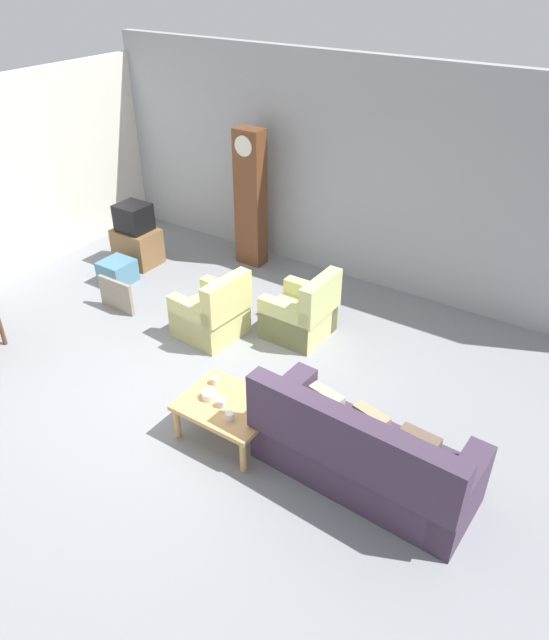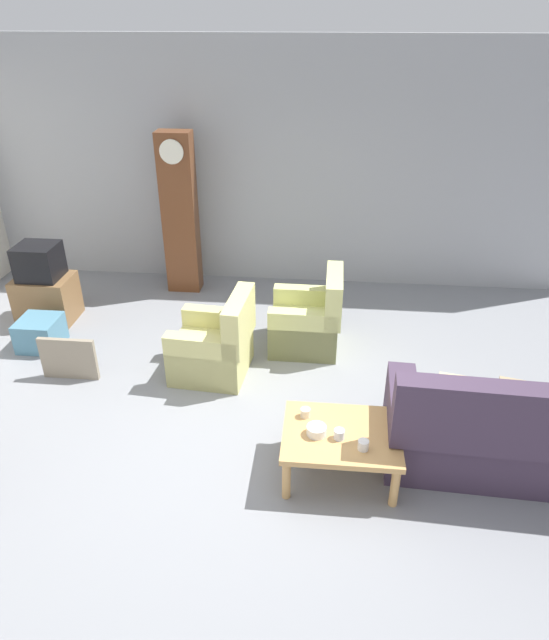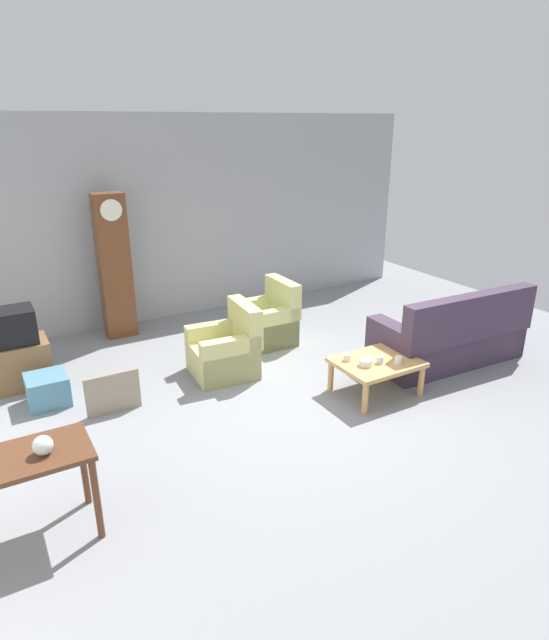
{
  "view_description": "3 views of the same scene",
  "coord_description": "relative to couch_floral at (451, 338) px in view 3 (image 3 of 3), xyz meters",
  "views": [
    {
      "loc": [
        3.7,
        -3.87,
        4.38
      ],
      "look_at": [
        0.56,
        0.83,
        0.76
      ],
      "focal_mm": 33.12,
      "sensor_mm": 36.0,
      "label": 1
    },
    {
      "loc": [
        0.55,
        -3.88,
        3.45
      ],
      "look_at": [
        0.08,
        0.87,
        0.78
      ],
      "focal_mm": 31.47,
      "sensor_mm": 36.0,
      "label": 2
    },
    {
      "loc": [
        -3.19,
        -4.65,
        3.08
      ],
      "look_at": [
        -0.02,
        0.77,
        0.73
      ],
      "focal_mm": 30.0,
      "sensor_mm": 36.0,
      "label": 3
    }
  ],
  "objects": [
    {
      "name": "coffee_table_wood",
      "position": [
        -1.43,
        -0.18,
        0.01
      ],
      "size": [
        0.96,
        0.76,
        0.43
      ],
      "color": "tan",
      "rests_on": "ground_plane"
    },
    {
      "name": "console_table_dark",
      "position": [
        -5.46,
        -0.7,
        0.29
      ],
      "size": [
        1.3,
        0.56,
        0.76
      ],
      "color": "#56331E",
      "rests_on": "ground_plane"
    },
    {
      "name": "armchair_olive_near",
      "position": [
        -2.75,
        1.2,
        -0.05
      ],
      "size": [
        0.85,
        0.82,
        0.92
      ],
      "color": "#CCC67A",
      "rests_on": "ground_plane"
    },
    {
      "name": "armchair_olive_far",
      "position": [
        -1.79,
        1.84,
        -0.05
      ],
      "size": [
        0.8,
        0.77,
        0.92
      ],
      "color": "#CCCF80",
      "rests_on": "ground_plane"
    },
    {
      "name": "tv_stand_cabinet",
      "position": [
        -5.07,
        2.17,
        -0.07
      ],
      "size": [
        0.68,
        0.52,
        0.57
      ],
      "primitive_type": "cube",
      "color": "brown",
      "rests_on": "ground_plane"
    },
    {
      "name": "cup_white_porcelain",
      "position": [
        -1.27,
        -0.36,
        0.11
      ],
      "size": [
        0.09,
        0.09,
        0.08
      ],
      "primitive_type": "cylinder",
      "color": "white",
      "rests_on": "coffee_table_wood"
    },
    {
      "name": "garage_door_wall",
      "position": [
        -2.18,
        3.73,
        1.24
      ],
      "size": [
        8.4,
        0.16,
        3.2
      ],
      "primitive_type": "cube",
      "color": "#9EA0A5",
      "rests_on": "ground_plane"
    },
    {
      "name": "cup_blue_rimmed",
      "position": [
        -1.46,
        -0.25,
        0.11
      ],
      "size": [
        0.09,
        0.09,
        0.08
      ],
      "primitive_type": "cylinder",
      "color": "silver",
      "rests_on": "coffee_table_wood"
    },
    {
      "name": "tv_crt",
      "position": [
        -5.07,
        2.17,
        0.43
      ],
      "size": [
        0.48,
        0.44,
        0.42
      ],
      "primitive_type": "cube",
      "color": "black",
      "rests_on": "tv_stand_cabinet"
    },
    {
      "name": "couch_floral",
      "position": [
        0.0,
        0.0,
        0.0
      ],
      "size": [
        2.14,
        0.97,
        1.04
      ],
      "color": "#423347",
      "rests_on": "ground_plane"
    },
    {
      "name": "storage_box_blue",
      "position": [
        -4.87,
        1.53,
        -0.18
      ],
      "size": [
        0.45,
        0.46,
        0.35
      ],
      "primitive_type": "cube",
      "color": "teal",
      "rests_on": "ground_plane"
    },
    {
      "name": "ground_plane",
      "position": [
        -2.18,
        0.13,
        -0.36
      ],
      "size": [
        10.4,
        10.4,
        0.0
      ],
      "primitive_type": "plane",
      "color": "gray"
    },
    {
      "name": "framed_picture_leaning",
      "position": [
        -4.26,
        0.94,
        -0.12
      ],
      "size": [
        0.6,
        0.05,
        0.47
      ],
      "primitive_type": "cube",
      "color": "gray",
      "rests_on": "ground_plane"
    },
    {
      "name": "cup_cream_tall",
      "position": [
        -1.74,
        0.0,
        0.11
      ],
      "size": [
        0.09,
        0.09,
        0.08
      ],
      "primitive_type": "cylinder",
      "color": "beige",
      "rests_on": "coffee_table_wood"
    },
    {
      "name": "bowl_white_stacked",
      "position": [
        -1.64,
        -0.22,
        0.11
      ],
      "size": [
        0.16,
        0.16,
        0.08
      ],
      "primitive_type": "cylinder",
      "color": "white",
      "rests_on": "coffee_table_wood"
    },
    {
      "name": "glass_dome_cloche",
      "position": [
        -5.15,
        -0.76,
        0.48
      ],
      "size": [
        0.15,
        0.15,
        0.15
      ],
      "primitive_type": "sphere",
      "color": "silver",
      "rests_on": "console_table_dark"
    },
    {
      "name": "grandfather_clock",
      "position": [
        -3.56,
        3.22,
        0.72
      ],
      "size": [
        0.44,
        0.3,
        2.14
      ],
      "color": "brown",
      "rests_on": "ground_plane"
    }
  ]
}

